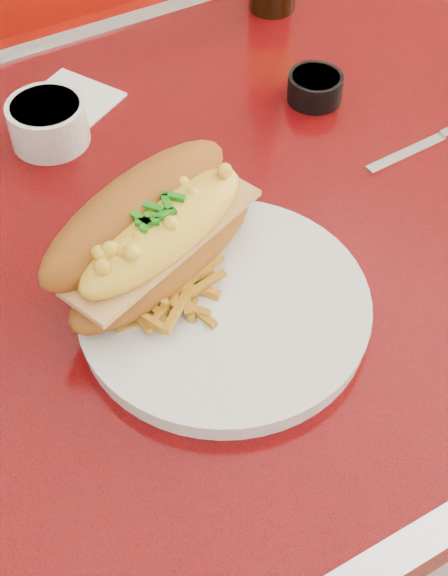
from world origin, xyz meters
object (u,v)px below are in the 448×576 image
mac_hoagie (154,232)px  gravy_ramekin (48,122)px  knife (437,138)px  dinner_plate (224,307)px  diner_table (205,314)px  fork (159,257)px  sauce_cup_right (315,86)px  booth_bench_far (22,148)px

mac_hoagie → gravy_ramekin: mac_hoagie is taller
knife → dinner_plate: bearing=-166.3°
diner_table → fork: bearing=-150.4°
sauce_cup_right → knife: size_ratio=0.43×
dinner_plate → fork: bearing=108.7°
mac_hoagie → sauce_cup_right: size_ratio=3.49×
dinner_plate → gravy_ramekin: (-0.05, 0.33, 0.02)m
mac_hoagie → gravy_ramekin: size_ratio=2.43×
booth_bench_far → dinner_plate: bearing=-92.7°
diner_table → fork: 0.20m
sauce_cup_right → knife: sauce_cup_right is taller
mac_hoagie → knife: 0.39m
dinner_plate → gravy_ramekin: gravy_ramekin is taller
mac_hoagie → fork: (0.01, 0.01, -0.05)m
mac_hoagie → knife: mac_hoagie is taller
booth_bench_far → gravy_ramekin: bearing=-98.5°
mac_hoagie → gravy_ramekin: (-0.01, 0.26, -0.04)m
fork → mac_hoagie: bearing=133.5°
diner_table → sauce_cup_right: (0.23, 0.12, 0.18)m
dinner_plate → diner_table: bearing=70.3°
diner_table → mac_hoagie: (-0.08, -0.05, 0.23)m
dinner_plate → sauce_cup_right: sauce_cup_right is taller
gravy_ramekin → diner_table: bearing=-66.5°
sauce_cup_right → fork: bearing=-151.6°
fork → dinner_plate: bearing=-173.2°
booth_bench_far → mac_hoagie: (-0.08, -0.86, 0.55)m
diner_table → dinner_plate: size_ratio=3.37×
dinner_plate → knife: (0.35, 0.10, -0.01)m
fork → gravy_ramekin: size_ratio=1.46×
diner_table → knife: bearing=-3.7°
mac_hoagie → diner_table: bearing=11.8°
knife → sauce_cup_right: bearing=117.7°
mac_hoagie → sauce_cup_right: bearing=8.6°
mac_hoagie → fork: mac_hoagie is taller
gravy_ramekin → sauce_cup_right: bearing=-15.6°
dinner_plate → gravy_ramekin: 0.34m
dinner_plate → gravy_ramekin: size_ratio=3.30×
knife → gravy_ramekin: bearing=147.5°
booth_bench_far → fork: (-0.07, -0.85, 0.50)m
mac_hoagie → knife: size_ratio=1.52×
gravy_ramekin → booth_bench_far: bearing=81.5°
fork → sauce_cup_right: bearing=-73.6°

